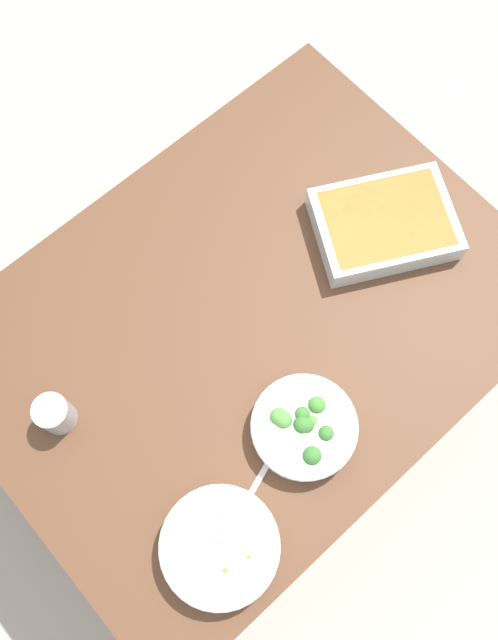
# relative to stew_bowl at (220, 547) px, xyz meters

# --- Properties ---
(ground_plane) EXTENTS (6.00, 6.00, 0.00)m
(ground_plane) POSITION_rel_stew_bowl_xyz_m (0.35, 0.31, -0.77)
(ground_plane) COLOR #B2A899
(dining_table) EXTENTS (1.20, 0.90, 0.74)m
(dining_table) POSITION_rel_stew_bowl_xyz_m (0.35, 0.31, -0.12)
(dining_table) COLOR brown
(dining_table) RESTS_ON ground_plane
(stew_bowl) EXTENTS (0.23, 0.23, 0.06)m
(stew_bowl) POSITION_rel_stew_bowl_xyz_m (0.00, 0.00, 0.00)
(stew_bowl) COLOR white
(stew_bowl) RESTS_ON dining_table
(broccoli_bowl) EXTENTS (0.21, 0.21, 0.07)m
(broccoli_bowl) POSITION_rel_stew_bowl_xyz_m (0.27, 0.06, -0.00)
(broccoli_bowl) COLOR white
(broccoli_bowl) RESTS_ON dining_table
(baking_dish) EXTENTS (0.37, 0.34, 0.06)m
(baking_dish) POSITION_rel_stew_bowl_xyz_m (0.71, 0.27, 0.00)
(baking_dish) COLOR silver
(baking_dish) RESTS_ON dining_table
(drink_cup) EXTENTS (0.07, 0.07, 0.08)m
(drink_cup) POSITION_rel_stew_bowl_xyz_m (-0.08, 0.41, 0.01)
(drink_cup) COLOR #B2BCC6
(drink_cup) RESTS_ON dining_table
(spoon_by_stew) EXTENTS (0.14, 0.14, 0.01)m
(spoon_by_stew) POSITION_rel_stew_bowl_xyz_m (0.03, 0.03, -0.03)
(spoon_by_stew) COLOR silver
(spoon_by_stew) RESTS_ON dining_table
(fork_on_table) EXTENTS (0.17, 0.07, 0.01)m
(fork_on_table) POSITION_rel_stew_bowl_xyz_m (0.17, 0.06, -0.03)
(fork_on_table) COLOR silver
(fork_on_table) RESTS_ON dining_table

